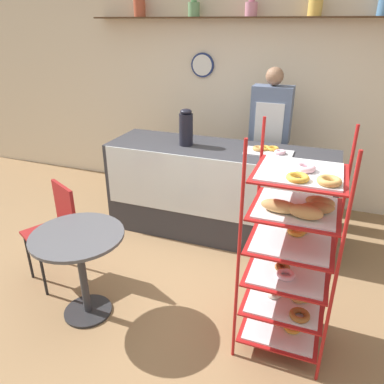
% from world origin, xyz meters
% --- Properties ---
extents(ground_plane, '(14.00, 14.00, 0.00)m').
position_xyz_m(ground_plane, '(0.00, 0.00, 0.00)').
color(ground_plane, olive).
extents(back_wall, '(10.00, 0.30, 2.70)m').
position_xyz_m(back_wall, '(-0.00, 2.38, 1.37)').
color(back_wall, beige).
rests_on(back_wall, ground_plane).
extents(display_counter, '(2.37, 0.72, 0.99)m').
position_xyz_m(display_counter, '(0.00, 1.26, 0.50)').
color(display_counter, '#333338').
rests_on(display_counter, ground_plane).
extents(pastry_rack, '(0.60, 0.55, 1.60)m').
position_xyz_m(pastry_rack, '(0.91, -0.10, 0.78)').
color(pastry_rack, '#A51919').
rests_on(pastry_rack, ground_plane).
extents(person_worker, '(0.44, 0.23, 1.74)m').
position_xyz_m(person_worker, '(0.40, 1.86, 0.95)').
color(person_worker, '#282833').
rests_on(person_worker, ground_plane).
extents(cafe_table, '(0.70, 0.70, 0.74)m').
position_xyz_m(cafe_table, '(-0.61, -0.36, 0.56)').
color(cafe_table, '#262628').
rests_on(cafe_table, ground_plane).
extents(cafe_chair, '(0.51, 0.51, 0.89)m').
position_xyz_m(cafe_chair, '(-1.10, -0.01, 0.55)').
color(cafe_chair, black).
rests_on(cafe_chair, ground_plane).
extents(coffee_carafe, '(0.14, 0.14, 0.38)m').
position_xyz_m(coffee_carafe, '(-0.36, 1.23, 1.17)').
color(coffee_carafe, black).
rests_on(coffee_carafe, display_counter).
extents(donut_tray_counter, '(0.47, 0.27, 0.05)m').
position_xyz_m(donut_tray_counter, '(0.49, 1.29, 1.01)').
color(donut_tray_counter, silver).
rests_on(donut_tray_counter, display_counter).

